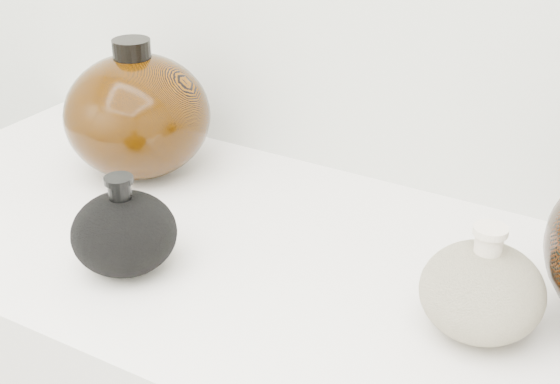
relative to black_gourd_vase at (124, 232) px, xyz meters
The scene contains 3 objects.
black_gourd_vase is the anchor object (origin of this frame).
cream_gourd_vase 0.40m from the black_gourd_vase, 13.09° to the left, with size 0.13×0.13×0.12m.
left_round_pot 0.26m from the black_gourd_vase, 125.57° to the left, with size 0.27×0.27×0.20m.
Camera 1 is at (0.39, 0.27, 1.40)m, focal length 50.00 mm.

